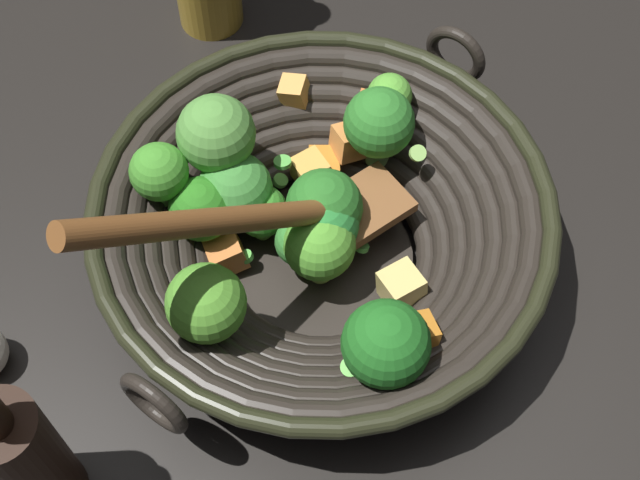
# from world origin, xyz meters

# --- Properties ---
(ground_plane) EXTENTS (4.00, 4.00, 0.00)m
(ground_plane) POSITION_xyz_m (0.00, 0.00, 0.00)
(ground_plane) COLOR black
(wok) EXTENTS (0.34, 0.36, 0.22)m
(wok) POSITION_xyz_m (-0.00, -0.00, 0.06)
(wok) COLOR black
(wok) RESTS_ON ground
(soy_sauce_bottle) EXTENTS (0.05, 0.05, 0.18)m
(soy_sauce_bottle) POSITION_xyz_m (-0.16, -0.20, 0.07)
(soy_sauce_bottle) COLOR black
(soy_sauce_bottle) RESTS_ON ground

